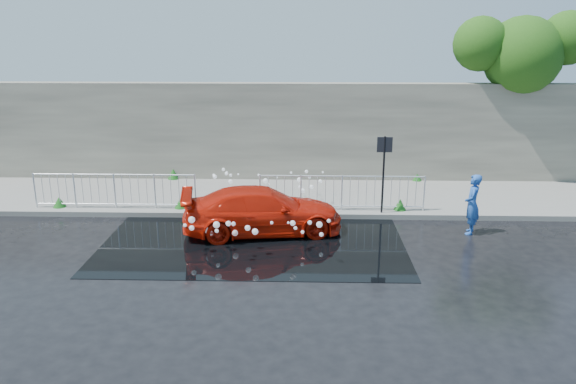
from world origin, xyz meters
The scene contains 13 objects.
ground centered at (0.00, 0.00, 0.00)m, with size 90.00×90.00×0.00m, color black.
pavement centered at (0.00, 5.00, 0.07)m, with size 30.00×4.00×0.15m, color slate.
curb centered at (0.00, 3.00, 0.08)m, with size 30.00×0.25×0.16m, color slate.
retaining_wall centered at (0.00, 7.20, 1.90)m, with size 30.00×0.60×3.50m, color #58544A.
puddle centered at (0.50, 1.00, 0.01)m, with size 8.00×5.00×0.01m, color black.
sign_post centered at (4.20, 3.10, 1.72)m, with size 0.45×0.06×2.50m.
tree centered at (9.49, 7.41, 4.75)m, with size 4.90×2.76×6.14m.
railing_left centered at (-4.00, 3.35, 0.74)m, with size 5.05×0.05×1.10m.
railing_right centered at (3.00, 3.35, 0.74)m, with size 5.05×0.05×1.10m.
weeds centered at (-0.20, 4.48, 0.32)m, with size 12.17×3.93×0.39m.
water_spray centered at (0.41, 1.98, 0.66)m, with size 3.66×5.44×0.94m.
red_car centered at (0.69, 1.70, 0.64)m, with size 1.80×4.42×1.28m, color #BC1707.
person centered at (6.50, 1.80, 0.85)m, with size 0.62×0.41×1.70m, color #2251AB.
Camera 1 is at (1.83, -13.11, 5.52)m, focal length 35.00 mm.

